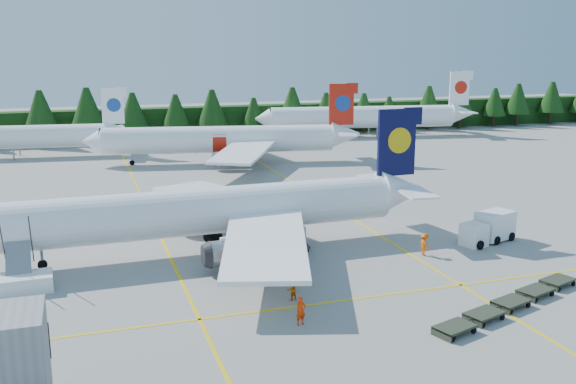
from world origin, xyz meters
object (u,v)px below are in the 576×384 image
object	(u,v)px
airliner_red	(215,140)
airstairs	(19,278)
airliner_navy	(194,213)
service_truck	(487,228)

from	to	relation	value
airliner_red	airstairs	xyz separation A→B (m)	(-24.91, -47.86, -2.72)
airliner_navy	service_truck	size ratio (longest dim) A/B	6.80
airliner_navy	airstairs	size ratio (longest dim) A/B	6.34
airliner_navy	airliner_red	distance (m)	44.54
airliner_navy	airstairs	distance (m)	14.96
service_truck	airstairs	bearing A→B (deg)	161.53
airstairs	service_truck	size ratio (longest dim) A/B	1.07
airliner_navy	service_truck	xyz separation A→B (m)	(26.18, -5.39, -2.24)
service_truck	airliner_navy	bearing A→B (deg)	150.90
airliner_red	service_truck	bearing A→B (deg)	-61.59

